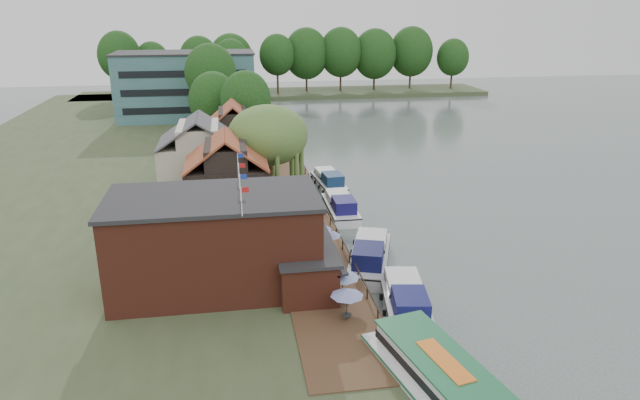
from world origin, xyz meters
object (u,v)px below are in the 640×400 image
umbrella_5 (311,225)px  cruiser_2 (341,204)px  umbrella_3 (328,243)px  cruiser_0 (406,298)px  cruiser_1 (370,252)px  cruiser_3 (329,179)px  willow (268,153)px  umbrella_1 (343,286)px  umbrella_4 (319,236)px  cottage_b (200,153)px  swan (436,372)px  cottage_c (234,136)px  cottage_a (227,177)px  hotel_block (186,85)px  umbrella_2 (324,264)px  tour_boat (450,391)px  umbrella_0 (347,304)px  pub (242,240)px

umbrella_5 → cruiser_2: bearing=62.2°
umbrella_3 → cruiser_0: size_ratio=0.23×
cruiser_1 → cruiser_3: 22.55m
willow → umbrella_1: willow is taller
willow → umbrella_4: willow is taller
cottage_b → cruiser_1: bearing=-55.6°
swan → cruiser_0: bearing=86.9°
willow → cruiser_1: bearing=-66.3°
cottage_c → umbrella_3: bearing=-76.6°
cottage_a → cottage_c: bearing=87.0°
hotel_block → umbrella_2: 72.72m
cottage_a → cruiser_1: 16.92m
hotel_block → cottage_a: 56.47m
umbrella_2 → swan: umbrella_2 is taller
cottage_b → umbrella_2: 27.29m
willow → tour_boat: willow is taller
willow → umbrella_0: size_ratio=4.39×
umbrella_2 → cruiser_1: bearing=38.3°
umbrella_3 → cottage_b: bearing=117.9°
umbrella_4 → cruiser_3: size_ratio=0.25×
umbrella_2 → cruiser_2: 17.39m
umbrella_4 → cottage_b: bearing=118.6°
cruiser_0 → cruiser_1: cruiser_1 is taller
umbrella_1 → cruiser_1: (3.87, 7.41, -0.96)m
cottage_a → cottage_b: bearing=106.7°
hotel_block → umbrella_1: hotel_block is taller
umbrella_1 → tour_boat: 12.16m
umbrella_3 → willow: bearing=102.8°
cottage_a → umbrella_2: 17.02m
umbrella_2 → cruiser_3: umbrella_2 is taller
umbrella_4 → cruiser_1: (4.10, -1.98, -0.96)m
willow → cruiser_3: size_ratio=1.08×
umbrella_0 → cottage_a: bearing=109.4°
pub → cruiser_2: (10.80, 16.55, -3.45)m
pub → swan: pub is taller
cottage_a → swan: size_ratio=19.55×
umbrella_0 → umbrella_2: size_ratio=1.00×
umbrella_0 → umbrella_5: bearing=90.9°
cottage_a → cruiser_0: (12.43, -19.59, -3.97)m
tour_boat → umbrella_2: bearing=93.6°
umbrella_1 → umbrella_5: (-0.47, 12.14, 0.00)m
pub → umbrella_4: bearing=39.4°
tour_boat → hotel_block: bearing=89.9°
pub → hotel_block: 71.49m
umbrella_5 → cruiser_2: umbrella_5 is taller
umbrella_2 → cruiser_0: umbrella_2 is taller
umbrella_0 → willow: bearing=96.7°
umbrella_4 → cruiser_0: (4.77, -10.05, -1.01)m
cottage_c → umbrella_2: size_ratio=3.58×
hotel_block → umbrella_5: bearing=-77.1°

